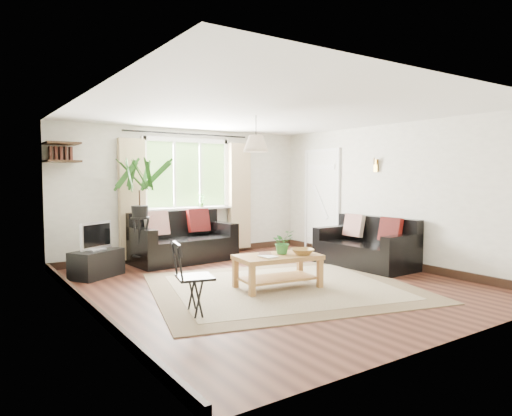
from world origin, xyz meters
TOP-DOWN VIEW (x-y plane):
  - floor at (0.00, 0.00)m, footprint 5.50×5.50m
  - ceiling at (0.00, 0.00)m, footprint 5.50×5.50m
  - wall_back at (0.00, 2.75)m, footprint 5.00×0.02m
  - wall_front at (0.00, -2.75)m, footprint 5.00×0.02m
  - wall_left at (-2.50, 0.00)m, footprint 0.02×5.50m
  - wall_right at (2.50, 0.00)m, footprint 0.02×5.50m
  - rug at (-0.02, -0.27)m, footprint 4.07×3.72m
  - window at (0.00, 2.71)m, footprint 2.50×0.16m
  - door at (2.47, 1.70)m, footprint 0.06×0.96m
  - corner_shelf at (-2.25, 2.50)m, footprint 0.50×0.50m
  - pendant_lamp at (0.00, 0.40)m, footprint 0.36×0.36m
  - wall_sconce at (2.43, 0.30)m, footprint 0.12×0.12m
  - sofa_back at (-0.32, 2.24)m, footprint 1.86×1.04m
  - sofa_right at (2.02, 0.13)m, footprint 1.69×0.88m
  - coffee_table at (-0.10, -0.27)m, footprint 1.19×0.75m
  - table_plant at (0.01, -0.23)m, footprint 0.29×0.25m
  - bowl at (0.21, -0.41)m, footprint 0.41×0.41m
  - book_a at (-0.39, -0.33)m, footprint 0.18×0.24m
  - book_b at (-0.30, -0.12)m, footprint 0.26×0.28m
  - tv_stand at (-1.94, 1.82)m, footprint 0.87×0.75m
  - tv at (-1.94, 1.82)m, footprint 0.60×0.46m
  - palm_stand at (-1.15, 2.11)m, footprint 0.82×0.82m
  - folding_chair at (-1.55, -0.70)m, footprint 0.50×0.50m
  - sill_plant at (0.25, 2.63)m, footprint 0.14×0.10m

SIDE VIEW (x-z plane):
  - floor at x=0.00m, z-range 0.00..0.00m
  - rug at x=-0.02m, z-range 0.00..0.02m
  - tv_stand at x=-1.94m, z-range 0.00..0.41m
  - coffee_table at x=-0.10m, z-range 0.00..0.46m
  - sofa_right at x=2.02m, z-range 0.00..0.79m
  - folding_chair at x=-1.55m, z-range 0.00..0.80m
  - sofa_back at x=-0.32m, z-range 0.00..0.85m
  - book_a at x=-0.39m, z-range 0.46..0.48m
  - book_b at x=-0.30m, z-range 0.46..0.48m
  - bowl at x=0.21m, z-range 0.46..0.53m
  - table_plant at x=0.01m, z-range 0.46..0.78m
  - tv at x=-1.94m, z-range 0.41..0.85m
  - palm_stand at x=-1.15m, z-range 0.00..1.83m
  - door at x=2.47m, z-range -0.03..2.03m
  - sill_plant at x=0.25m, z-range 0.93..1.20m
  - wall_back at x=0.00m, z-range 0.00..2.40m
  - wall_front at x=0.00m, z-range 0.00..2.40m
  - wall_left at x=-2.50m, z-range 0.00..2.40m
  - wall_right at x=2.50m, z-range 0.00..2.40m
  - window at x=0.00m, z-range 0.47..2.63m
  - wall_sconce at x=2.43m, z-range 1.60..1.88m
  - corner_shelf at x=-2.25m, z-range 1.72..2.06m
  - pendant_lamp at x=0.00m, z-range 1.78..2.32m
  - ceiling at x=0.00m, z-range 2.40..2.40m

